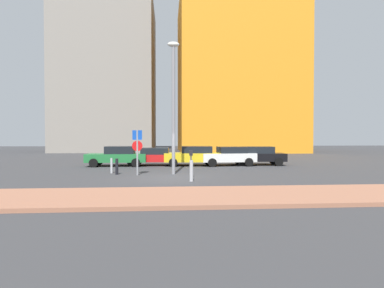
{
  "coord_description": "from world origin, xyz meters",
  "views": [
    {
      "loc": [
        -0.23,
        -17.08,
        2.22
      ],
      "look_at": [
        1.19,
        1.28,
        1.8
      ],
      "focal_mm": 29.37,
      "sensor_mm": 36.0,
      "label": 1
    }
  ],
  "objects": [
    {
      "name": "ground_plane",
      "position": [
        0.0,
        0.0,
        0.0
      ],
      "size": [
        120.0,
        120.0,
        0.0
      ],
      "primitive_type": "plane",
      "color": "#38383A"
    },
    {
      "name": "sidewalk_brick",
      "position": [
        0.0,
        -5.84,
        0.07
      ],
      "size": [
        40.0,
        3.65,
        0.14
      ],
      "primitive_type": "cube",
      "color": "#9E664C",
      "rests_on": "ground"
    },
    {
      "name": "parked_car_green",
      "position": [
        -4.04,
        7.07,
        0.78
      ],
      "size": [
        4.5,
        1.95,
        1.51
      ],
      "color": "#237238",
      "rests_on": "ground"
    },
    {
      "name": "parked_car_red",
      "position": [
        -1.29,
        7.34,
        0.72
      ],
      "size": [
        4.67,
        2.15,
        1.37
      ],
      "color": "red",
      "rests_on": "ground"
    },
    {
      "name": "parked_car_yellow",
      "position": [
        1.74,
        6.96,
        0.79
      ],
      "size": [
        4.35,
        2.21,
        1.5
      ],
      "color": "gold",
      "rests_on": "ground"
    },
    {
      "name": "parked_car_white",
      "position": [
        4.46,
        6.85,
        0.77
      ],
      "size": [
        4.23,
        2.21,
        1.46
      ],
      "color": "white",
      "rests_on": "ground"
    },
    {
      "name": "parked_car_black",
      "position": [
        6.84,
        7.12,
        0.77
      ],
      "size": [
        4.3,
        2.2,
        1.46
      ],
      "color": "black",
      "rests_on": "ground"
    },
    {
      "name": "parking_sign_post",
      "position": [
        -1.99,
        1.21,
        1.65
      ],
      "size": [
        0.6,
        0.1,
        2.63
      ],
      "color": "gray",
      "rests_on": "ground"
    },
    {
      "name": "parking_meter",
      "position": [
        1.0,
        -0.52,
        0.97
      ],
      "size": [
        0.18,
        0.14,
        1.51
      ],
      "color": "#4C4C51",
      "rests_on": "ground"
    },
    {
      "name": "street_lamp",
      "position": [
        0.11,
        1.54,
        4.54
      ],
      "size": [
        0.7,
        0.36,
        7.82
      ],
      "color": "gray",
      "rests_on": "ground"
    },
    {
      "name": "traffic_bollard_near",
      "position": [
        -3.66,
        2.36,
        0.46
      ],
      "size": [
        0.13,
        0.13,
        0.92
      ],
      "primitive_type": "cylinder",
      "color": "#B7B7BC",
      "rests_on": "ground"
    },
    {
      "name": "traffic_bollard_mid",
      "position": [
        0.94,
        -1.54,
        0.53
      ],
      "size": [
        0.18,
        0.18,
        1.05
      ],
      "primitive_type": "cylinder",
      "color": "#B7B7BC",
      "rests_on": "ground"
    },
    {
      "name": "traffic_bollard_far",
      "position": [
        -3.23,
        1.65,
        0.47
      ],
      "size": [
        0.17,
        0.17,
        0.94
      ],
      "primitive_type": "cylinder",
      "color": "black",
      "rests_on": "ground"
    },
    {
      "name": "building_colorful_midrise",
      "position": [
        10.35,
        31.77,
        11.81
      ],
      "size": [
        17.54,
        16.85,
        23.61
      ],
      "primitive_type": "cube",
      "color": "orange",
      "rests_on": "ground"
    },
    {
      "name": "building_under_construction",
      "position": [
        -9.65,
        34.63,
        11.88
      ],
      "size": [
        14.33,
        15.72,
        23.76
      ],
      "primitive_type": "cube",
      "color": "gray",
      "rests_on": "ground"
    }
  ]
}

